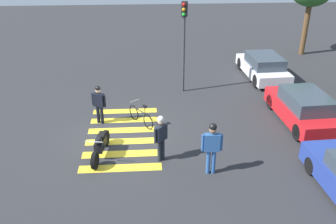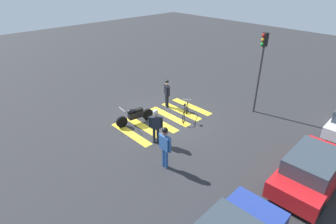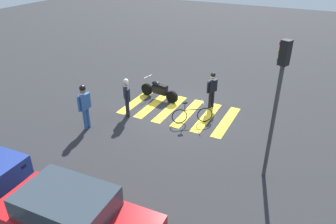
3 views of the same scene
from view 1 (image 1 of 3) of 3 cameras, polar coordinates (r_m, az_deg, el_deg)
name	(u,v)px [view 1 (image 1 of 3)]	position (r m, az deg, el deg)	size (l,w,h in m)	color
ground_plane	(123,136)	(14.76, -7.08, -3.71)	(60.00, 60.00, 0.00)	#2B2B2D
police_motorcycle	(100,145)	(13.39, -10.59, -5.13)	(2.14, 0.66, 1.02)	black
leaning_bicycle	(141,116)	(15.38, -4.28, -0.67)	(1.48, 1.01, 1.00)	black
officer_on_foot	(161,135)	(12.66, -1.13, -3.65)	(0.50, 0.49, 1.76)	#1E232D
officer_by_motorcycle	(99,102)	(15.45, -10.81, 1.54)	(0.37, 0.61, 1.72)	black
pedestrian_bystander	(212,145)	(11.99, 6.93, -5.10)	(0.25, 0.71, 1.91)	#2D5999
crosswalk_stripes	(123,136)	(14.76, -7.08, -3.70)	(4.95, 2.89, 0.01)	yellow
car_white_van	(263,67)	(21.05, 14.71, 6.91)	(4.29, 2.03, 1.33)	black
car_red_convertible	(303,108)	(16.37, 20.47, 0.54)	(4.31, 1.97, 1.42)	black
traffic_light_pole	(184,33)	(17.82, 2.53, 12.23)	(0.36, 0.31, 4.50)	#38383D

